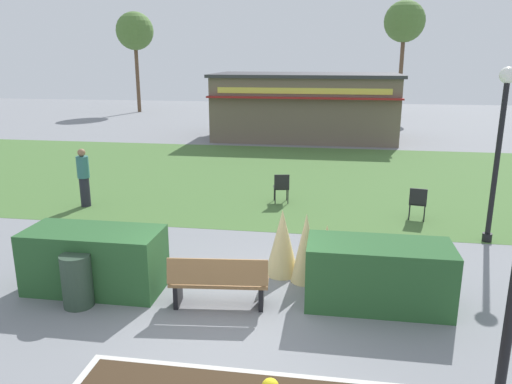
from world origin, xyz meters
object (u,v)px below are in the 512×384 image
Objects in this scene: lamppost_mid at (500,135)px; food_kiosk at (306,106)px; tree_left_bg at (135,32)px; tree_right_bg at (404,22)px; trash_bin at (77,281)px; cafe_chair_west at (281,186)px; person_strolling at (84,177)px; cafe_chair_east at (418,201)px; parked_car_west_slot at (277,111)px; park_bench at (219,282)px.

food_kiosk is at bearing 109.27° from lamppost_mid.
tree_left_bg is 0.94× the size of tree_right_bg.
tree_right_bg is at bearing 60.51° from food_kiosk.
lamppost_mid is 25.82m from tree_right_bg.
lamppost_mid reaches higher than food_kiosk.
food_kiosk is at bearing -38.52° from tree_left_bg.
lamppost_mid is at bearing 29.12° from trash_bin.
cafe_chair_west is 5.71m from person_strolling.
trash_bin is 0.10× the size of food_kiosk.
trash_bin is 8.74m from cafe_chair_east.
parked_car_west_slot is at bearing 108.90° from lamppost_mid.
food_kiosk is 12.52m from cafe_chair_west.
cafe_chair_east is (4.10, 5.47, 0.05)m from park_bench.
park_bench is 0.44× the size of lamppost_mid.
parked_car_west_slot is at bearing 89.06° from trash_bin.
cafe_chair_west is at bearing 67.62° from trash_bin.
park_bench is 19.00m from food_kiosk.
trash_bin is 32.47m from tree_left_bg.
tree_left_bg is (-13.66, 23.28, 5.45)m from cafe_chair_west.
cafe_chair_east is 0.20× the size of parked_car_west_slot.
parked_car_west_slot is (-2.38, 19.50, 0.12)m from cafe_chair_west.
lamppost_mid is 32.01m from tree_left_bg.
tree_left_bg is at bearing 126.18° from lamppost_mid.
park_bench is at bearing -90.92° from food_kiosk.
cafe_chair_east is (3.80, -13.49, -1.16)m from food_kiosk.
food_kiosk is 14.07m from cafe_chair_east.
park_bench is 6.84m from cafe_chair_east.
trash_bin is at bearing -112.38° from cafe_chair_west.
lamppost_mid is at bearing 105.25° from person_strolling.
cafe_chair_east is (6.53, 5.80, 0.06)m from trash_bin.
lamppost_mid is at bearing -71.10° from parked_car_west_slot.
parked_car_west_slot is at bearing -18.52° from tree_left_bg.
trash_bin is 1.06× the size of cafe_chair_east.
tree_left_bg reaches higher than cafe_chair_west.
tree_right_bg is (6.02, 10.64, 4.76)m from food_kiosk.
tree_left_bg reaches higher than person_strolling.
lamppost_mid is 23.23m from parked_car_west_slot.
parked_car_west_slot is 10.76m from tree_right_bg.
food_kiosk is 17.88m from tree_left_bg.
park_bench is 7.43m from person_strolling.
cafe_chair_west is 0.12× the size of tree_left_bg.
tree_left_bg is (-10.85, 30.10, 5.51)m from trash_bin.
tree_left_bg reaches higher than trash_bin.
tree_left_bg reaches higher than park_bench.
person_strolling is at bearing 116.11° from trash_bin.
tree_right_bg reaches higher than park_bench.
food_kiosk is at bearing 89.08° from park_bench.
person_strolling reaches higher than cafe_chair_east.
person_strolling is at bearing -167.91° from cafe_chair_west.
lamppost_mid reaches higher than park_bench.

